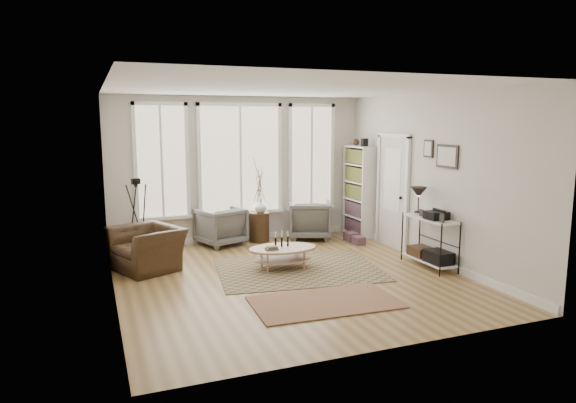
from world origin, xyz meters
name	(u,v)px	position (x,y,z in m)	size (l,w,h in m)	color
room	(291,187)	(0.02, 0.03, 1.43)	(5.50, 5.54, 2.90)	#A07D49
bay_window	(241,162)	(0.00, 2.71, 1.61)	(4.14, 0.12, 2.24)	#DEB88D
door	(393,189)	(2.57, 1.15, 1.12)	(0.09, 1.06, 2.22)	silver
bookcase	(359,191)	(2.44, 2.23, 0.96)	(0.31, 0.85, 2.06)	white
low_shelf	(429,237)	(2.38, -0.30, 0.51)	(0.38, 1.08, 1.30)	white
wall_art	(442,154)	(2.58, -0.27, 1.88)	(0.04, 0.88, 0.44)	black
rug_main	(298,269)	(0.28, 0.33, 0.01)	(2.62, 1.96, 0.01)	brown
rug_runner	(325,302)	(0.02, -1.23, 0.01)	(1.95, 1.08, 0.01)	maroon
coffee_table	(282,252)	(0.06, 0.49, 0.28)	(1.16, 0.76, 0.52)	tan
armchair_left	(220,226)	(-0.51, 2.45, 0.37)	(0.79, 0.82, 0.74)	#63625E
armchair_right	(310,220)	(1.35, 2.33, 0.39)	(0.84, 0.86, 0.79)	#63625E
side_table	(259,202)	(0.30, 2.45, 0.80)	(0.40, 0.40, 1.67)	#372516
vase	(260,206)	(0.32, 2.45, 0.73)	(0.26, 0.26, 0.27)	silver
accent_chair	(147,248)	(-2.03, 1.26, 0.35)	(0.94, 1.08, 0.70)	#372516
tripod_camera	(138,221)	(-2.09, 2.11, 0.65)	(0.50, 0.50, 1.42)	black
book_stack_near	(351,237)	(2.05, 1.82, 0.09)	(0.21, 0.27, 0.17)	brown
book_stack_far	(359,240)	(2.05, 1.49, 0.08)	(0.19, 0.25, 0.16)	brown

